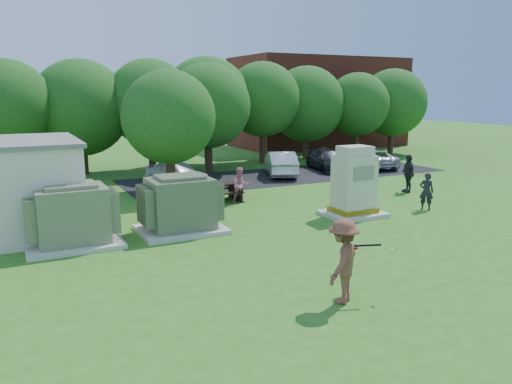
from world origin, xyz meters
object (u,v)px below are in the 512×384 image
person_walking_right (408,173)px  generator_cabinet (354,186)px  car_dark (328,160)px  person_at_picnic (241,185)px  car_silver_a (281,163)px  person_by_generator (426,191)px  car_white (177,173)px  picnic_table (219,190)px  transformer_right (180,205)px  car_silver_b (370,159)px  batter (343,261)px  transformer_left (72,217)px

person_walking_right → generator_cabinet: bearing=-45.8°
generator_cabinet → car_dark: generator_cabinet is taller
person_at_picnic → car_silver_a: 7.89m
person_by_generator → car_silver_a: (-1.20, 10.56, -0.06)m
car_dark → car_white: bearing=-163.8°
generator_cabinet → car_white: 10.79m
picnic_table → car_dark: 11.38m
transformer_right → car_silver_b: 18.56m
person_at_picnic → car_silver_a: bearing=51.1°
car_dark → car_silver_b: car_dark is taller
batter → person_walking_right: size_ratio=1.08×
car_silver_a → person_at_picnic: bearing=69.4°
generator_cabinet → car_silver_a: 10.25m
batter → car_white: batter is taller
generator_cabinet → person_by_generator: 3.51m
car_silver_b → person_by_generator: bearing=68.8°
transformer_left → person_at_picnic: size_ratio=1.83×
batter → person_at_picnic: batter is taller
picnic_table → transformer_left: bearing=-149.5°
person_walking_right → car_white: person_walking_right is taller
transformer_right → person_by_generator: (10.48, -1.47, -0.16)m
car_white → car_dark: 10.35m
car_silver_b → car_white: bearing=7.6°
batter → car_white: bearing=-129.9°
car_silver_b → batter: bearing=55.8°
car_white → car_silver_b: car_white is taller
transformer_right → person_at_picnic: (3.92, 3.30, -0.15)m
car_silver_a → person_walking_right: bearing=136.3°
batter → car_dark: batter is taller
generator_cabinet → person_by_generator: bearing=-9.5°
generator_cabinet → batter: (-5.54, -6.80, -0.22)m
person_by_generator → person_walking_right: 3.88m
car_silver_a → generator_cabinet: bearing=99.6°
transformer_right → car_silver_b: (16.14, 9.17, -0.35)m
person_at_picnic → car_dark: person_at_picnic is taller
transformer_right → person_walking_right: size_ratio=1.57×
transformer_right → car_white: bearing=73.0°
person_by_generator → person_walking_right: bearing=-78.8°
car_white → car_silver_b: bearing=-24.1°
person_by_generator → person_at_picnic: 8.11m
generator_cabinet → car_silver_b: generator_cabinet is taller
transformer_left → car_silver_a: size_ratio=0.66×
transformer_right → batter: (1.50, -7.70, 0.06)m
generator_cabinet → batter: size_ratio=1.39×
person_walking_right → car_silver_b: size_ratio=0.43×
picnic_table → car_white: car_white is taller
transformer_left → car_white: size_ratio=0.77×
transformer_right → car_dark: transformer_right is taller
transformer_right → car_dark: (13.08, 9.59, -0.32)m
batter → picnic_table: bearing=-133.6°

